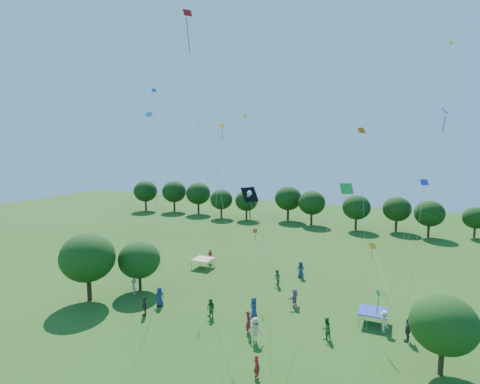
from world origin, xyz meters
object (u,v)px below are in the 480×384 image
Objects in this scene: near_tree_west at (88,258)px; tent_red_stripe at (203,259)px; tent_blue at (373,311)px; pirate_kite at (250,197)px; red_high_kite at (197,67)px; near_tree_east at (444,324)px; near_tree_north at (139,260)px.

tent_red_stripe is at bearing 67.88° from near_tree_west.
tent_blue is 0.21× the size of pirate_kite.
near_tree_east is at bearing -11.05° from red_high_kite.
near_tree_west reaches higher than tent_blue.
near_tree_east is 2.37× the size of tent_red_stripe.
red_high_kite is (-19.82, 3.87, 18.00)m from near_tree_east.
red_high_kite is at bearing 23.95° from near_tree_west.
tent_red_stripe is at bearing 153.08° from near_tree_east.
near_tree_east is 27.05m from red_high_kite.
near_tree_west is 29.35m from near_tree_east.
red_high_kite is (-7.25, 5.30, 10.40)m from pirate_kite.
pirate_kite is at bearing -3.67° from near_tree_west.
pirate_kite is (-12.58, -1.43, 7.60)m from near_tree_east.
red_high_kite is (6.71, 0.34, 18.15)m from near_tree_north.
tent_blue is (-4.52, 5.49, -2.32)m from near_tree_east.
near_tree_west is at bearing -166.75° from tent_blue.
pirate_kite reaches higher than near_tree_west.
near_tree_west is 4.88m from near_tree_north.
near_tree_north is at bearing -104.94° from tent_red_stripe.
tent_red_stripe is at bearing 75.06° from near_tree_north.
near_tree_north reaches higher than tent_red_stripe.
pirate_kite is at bearing -49.72° from tent_red_stripe.
near_tree_west is 1.27× the size of near_tree_north.
red_high_kite is at bearing -173.95° from tent_blue.
red_high_kite is (-15.31, -1.62, 20.32)m from tent_blue.
near_tree_east is (26.53, -3.53, 0.15)m from near_tree_north.
near_tree_east is 7.48m from tent_blue.
near_tree_west is at bearing -112.12° from tent_red_stripe.
pirate_kite is (11.62, -13.71, 9.92)m from tent_red_stripe.
near_tree_north is 22.21m from tent_blue.
near_tree_west is at bearing 176.33° from pirate_kite.
red_high_kite is (9.51, 4.22, 17.19)m from near_tree_west.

